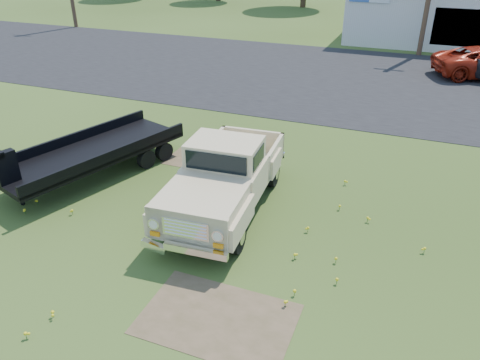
% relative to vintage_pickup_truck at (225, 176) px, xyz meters
% --- Properties ---
extents(ground, '(140.00, 140.00, 0.00)m').
position_rel_vintage_pickup_truck_xyz_m(ground, '(-0.02, -0.88, -1.03)').
color(ground, '#304315').
rests_on(ground, ground).
extents(asphalt_lot, '(90.00, 14.00, 0.02)m').
position_rel_vintage_pickup_truck_xyz_m(asphalt_lot, '(-0.02, 14.12, -1.03)').
color(asphalt_lot, black).
rests_on(asphalt_lot, ground).
extents(dirt_patch_a, '(3.00, 2.00, 0.01)m').
position_rel_vintage_pickup_truck_xyz_m(dirt_patch_a, '(1.48, -3.88, -1.03)').
color(dirt_patch_a, brown).
rests_on(dirt_patch_a, ground).
extents(dirt_patch_b, '(2.20, 1.60, 0.01)m').
position_rel_vintage_pickup_truck_xyz_m(dirt_patch_b, '(-2.02, 2.62, -1.03)').
color(dirt_patch_b, brown).
rests_on(dirt_patch_b, ground).
extents(commercial_building, '(14.20, 8.20, 4.15)m').
position_rel_vintage_pickup_truck_xyz_m(commercial_building, '(5.97, 26.11, 1.07)').
color(commercial_building, silver).
rests_on(commercial_building, ground).
extents(vintage_pickup_truck, '(2.58, 5.80, 2.05)m').
position_rel_vintage_pickup_truck_xyz_m(vintage_pickup_truck, '(0.00, 0.00, 0.00)').
color(vintage_pickup_truck, '#C8B286').
rests_on(vintage_pickup_truck, ground).
extents(flatbed_trailer, '(3.96, 6.67, 1.73)m').
position_rel_vintage_pickup_truck_xyz_m(flatbed_trailer, '(-4.66, 0.41, -0.16)').
color(flatbed_trailer, black).
rests_on(flatbed_trailer, ground).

